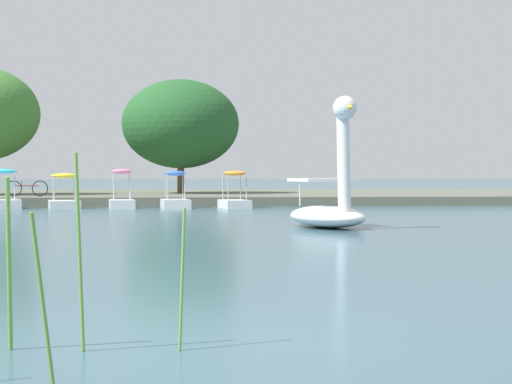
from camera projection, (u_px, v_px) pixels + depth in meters
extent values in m
plane|color=#385966|center=(198.00, 341.00, 6.97)|extent=(423.05, 423.05, 0.00)
cube|color=#5B6051|center=(182.00, 196.00, 44.36)|extent=(155.09, 18.49, 0.39)
ellipsoid|color=white|center=(327.00, 217.00, 21.67)|extent=(2.30, 3.33, 0.55)
cylinder|color=white|center=(344.00, 160.00, 20.73)|extent=(0.41, 0.50, 2.53)
sphere|color=white|center=(345.00, 108.00, 20.64)|extent=(0.71, 0.71, 0.58)
cone|color=yellow|center=(349.00, 107.00, 20.42)|extent=(0.40, 0.41, 0.32)
cube|color=white|center=(323.00, 180.00, 21.87)|extent=(1.74, 1.72, 0.08)
cylinder|color=silver|center=(300.00, 193.00, 21.66)|extent=(0.04, 0.04, 0.65)
cylinder|color=silver|center=(346.00, 192.00, 22.10)|extent=(0.04, 0.04, 0.65)
cube|color=white|center=(235.00, 204.00, 33.74)|extent=(1.28, 1.97, 0.33)
ellipsoid|color=orange|center=(234.00, 173.00, 33.72)|extent=(1.10, 1.30, 0.20)
cylinder|color=#B7B7BF|center=(223.00, 186.00, 34.08)|extent=(0.04, 0.04, 1.05)
cylinder|color=#B7B7BF|center=(241.00, 186.00, 34.27)|extent=(0.04, 0.04, 1.05)
cylinder|color=#B7B7BF|center=(228.00, 187.00, 33.18)|extent=(0.04, 0.04, 1.05)
cylinder|color=#B7B7BF|center=(246.00, 187.00, 33.37)|extent=(0.04, 0.04, 1.05)
cube|color=white|center=(175.00, 204.00, 33.81)|extent=(1.24, 2.14, 0.35)
ellipsoid|color=blue|center=(175.00, 173.00, 33.79)|extent=(0.93, 1.01, 0.20)
cylinder|color=#B7B7BF|center=(166.00, 186.00, 34.10)|extent=(0.04, 0.04, 1.03)
cylinder|color=#B7B7BF|center=(183.00, 186.00, 34.23)|extent=(0.04, 0.04, 1.03)
cylinder|color=#B7B7BF|center=(168.00, 186.00, 33.37)|extent=(0.04, 0.04, 1.03)
cylinder|color=#B7B7BF|center=(185.00, 186.00, 33.50)|extent=(0.04, 0.04, 1.03)
cube|color=white|center=(122.00, 204.00, 33.58)|extent=(1.14, 1.81, 0.34)
ellipsoid|color=pink|center=(122.00, 171.00, 33.55)|extent=(0.88, 0.89, 0.20)
cylinder|color=#B7B7BF|center=(113.00, 185.00, 33.81)|extent=(0.04, 0.04, 1.12)
cylinder|color=#B7B7BF|center=(130.00, 185.00, 33.94)|extent=(0.04, 0.04, 1.12)
cylinder|color=#B7B7BF|center=(114.00, 186.00, 33.18)|extent=(0.04, 0.04, 1.12)
cylinder|color=#B7B7BF|center=(130.00, 186.00, 33.31)|extent=(0.04, 0.04, 1.12)
cube|color=white|center=(64.00, 204.00, 33.35)|extent=(1.48, 2.02, 0.32)
ellipsoid|color=yellow|center=(64.00, 176.00, 33.32)|extent=(1.19, 1.29, 0.20)
cylinder|color=#B7B7BF|center=(53.00, 188.00, 33.65)|extent=(0.04, 0.04, 0.97)
cylinder|color=#B7B7BF|center=(74.00, 188.00, 33.87)|extent=(0.04, 0.04, 0.97)
cylinder|color=#B7B7BF|center=(54.00, 188.00, 32.79)|extent=(0.04, 0.04, 0.97)
cylinder|color=#B7B7BF|center=(75.00, 188.00, 33.01)|extent=(0.04, 0.04, 0.97)
cube|color=white|center=(4.00, 204.00, 33.23)|extent=(1.65, 2.23, 0.36)
ellipsoid|color=#2DB7D1|center=(4.00, 171.00, 33.20)|extent=(1.18, 1.23, 0.20)
cylinder|color=#B7B7BF|center=(14.00, 185.00, 33.73)|extent=(0.04, 0.04, 1.10)
cylinder|color=#B7B7BF|center=(15.00, 186.00, 32.93)|extent=(0.04, 0.04, 1.10)
cylinder|color=brown|center=(181.00, 171.00, 42.54)|extent=(0.34, 0.34, 2.26)
ellipsoid|color=#235628|center=(181.00, 124.00, 42.49)|extent=(7.59, 7.52, 4.42)
torus|color=black|center=(40.00, 188.00, 36.82)|extent=(0.68, 0.12, 0.68)
torus|color=black|center=(14.00, 188.00, 36.60)|extent=(0.68, 0.12, 0.68)
cube|color=#A51E1E|center=(27.00, 186.00, 36.70)|extent=(0.98, 0.15, 0.04)
cylinder|color=#A51E1E|center=(22.00, 184.00, 36.66)|extent=(0.03, 0.03, 0.29)
cylinder|color=#669942|center=(80.00, 253.00, 6.48)|extent=(0.06, 0.15, 1.53)
cylinder|color=#669942|center=(43.00, 305.00, 5.16)|extent=(0.13, 0.18, 1.14)
cylinder|color=#669942|center=(182.00, 279.00, 6.58)|extent=(0.06, 0.06, 1.10)
cylinder|color=#669942|center=(9.00, 264.00, 6.53)|extent=(0.05, 0.19, 1.34)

